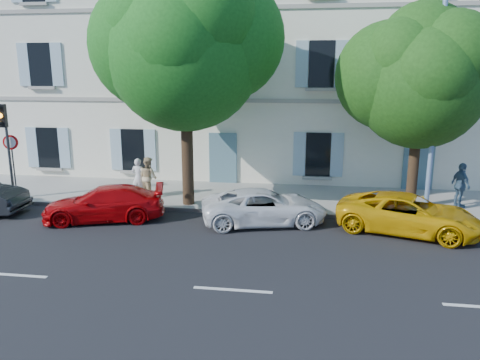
% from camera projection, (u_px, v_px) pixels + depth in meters
% --- Properties ---
extents(ground, '(90.00, 90.00, 0.00)m').
position_uv_depth(ground, '(252.00, 235.00, 15.54)').
color(ground, black).
extents(sidewalk, '(36.00, 4.50, 0.15)m').
position_uv_depth(sidewalk, '(265.00, 198.00, 19.80)').
color(sidewalk, '#A09E96').
rests_on(sidewalk, ground).
extents(kerb, '(36.00, 0.16, 0.16)m').
position_uv_depth(kerb, '(259.00, 213.00, 17.71)').
color(kerb, '#9E998E').
rests_on(kerb, ground).
extents(building, '(28.00, 7.00, 12.00)m').
position_uv_depth(building, '(277.00, 57.00, 23.97)').
color(building, white).
rests_on(building, ground).
extents(car_red_coupe, '(4.63, 2.88, 1.25)m').
position_uv_depth(car_red_coupe, '(104.00, 203.00, 16.99)').
color(car_red_coupe, '#AD0407').
rests_on(car_red_coupe, ground).
extents(car_white_coupe, '(4.81, 3.08, 1.23)m').
position_uv_depth(car_white_coupe, '(264.00, 207.00, 16.63)').
color(car_white_coupe, white).
rests_on(car_white_coupe, ground).
extents(car_yellow_supercar, '(5.09, 3.42, 1.30)m').
position_uv_depth(car_yellow_supercar, '(408.00, 214.00, 15.69)').
color(car_yellow_supercar, '#E1A609').
rests_on(car_yellow_supercar, ground).
extents(tree_left, '(5.82, 5.82, 9.02)m').
position_uv_depth(tree_left, '(185.00, 53.00, 17.34)').
color(tree_left, '#3A2819').
rests_on(tree_left, sidewalk).
extents(tree_right, '(4.77, 4.77, 7.35)m').
position_uv_depth(tree_right, '(421.00, 84.00, 17.06)').
color(tree_right, '#3A2819').
rests_on(tree_right, sidewalk).
extents(traffic_light, '(0.33, 0.44, 3.89)m').
position_uv_depth(traffic_light, '(5.00, 131.00, 18.68)').
color(traffic_light, '#383A3D').
rests_on(traffic_light, sidewalk).
extents(road_sign, '(0.60, 0.18, 2.64)m').
position_uv_depth(road_sign, '(12.00, 153.00, 19.14)').
color(road_sign, '#383A3D').
rests_on(road_sign, sidewalk).
extents(street_lamp, '(0.33, 1.85, 8.68)m').
position_uv_depth(street_lamp, '(439.00, 79.00, 15.98)').
color(street_lamp, '#7293BF').
rests_on(street_lamp, sidewalk).
extents(pedestrian_a, '(0.62, 0.43, 1.63)m').
position_uv_depth(pedestrian_a, '(138.00, 177.00, 19.58)').
color(pedestrian_a, silver).
rests_on(pedestrian_a, sidewalk).
extents(pedestrian_b, '(1.04, 1.00, 1.69)m').
position_uv_depth(pedestrian_b, '(148.00, 177.00, 19.53)').
color(pedestrian_b, '#D6BA88').
rests_on(pedestrian_b, sidewalk).
extents(pedestrian_c, '(0.74, 1.10, 1.74)m').
position_uv_depth(pedestrian_c, '(461.00, 185.00, 18.04)').
color(pedestrian_c, '#44647E').
rests_on(pedestrian_c, sidewalk).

